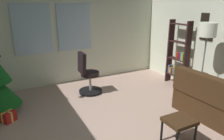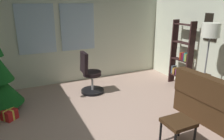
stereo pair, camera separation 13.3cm
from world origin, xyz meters
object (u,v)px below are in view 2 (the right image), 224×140
object	(u,v)px
floor_lamp	(210,36)
gift_box_red	(9,114)
office_chair	(90,77)
bookshelf	(182,58)
footstool	(178,124)

from	to	relation	value
floor_lamp	gift_box_red	bearing A→B (deg)	164.36
office_chair	floor_lamp	xyz separation A→B (m)	(1.98, -1.59, 1.07)
office_chair	gift_box_red	bearing A→B (deg)	-163.83
gift_box_red	bookshelf	distance (m)	4.16
footstool	floor_lamp	world-z (taller)	floor_lamp
gift_box_red	office_chair	distance (m)	1.91
footstool	office_chair	distance (m)	2.52
office_chair	footstool	bearing A→B (deg)	-77.61
floor_lamp	footstool	bearing A→B (deg)	-148.85
gift_box_red	office_chair	xyz separation A→B (m)	(1.81, 0.52, 0.30)
footstool	gift_box_red	size ratio (longest dim) A/B	1.33
floor_lamp	bookshelf	bearing A→B (deg)	73.09
office_chair	bookshelf	xyz separation A→B (m)	(2.30, -0.55, 0.34)
bookshelf	footstool	bearing A→B (deg)	-132.68
footstool	bookshelf	xyz separation A→B (m)	(1.76, 1.91, 0.38)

